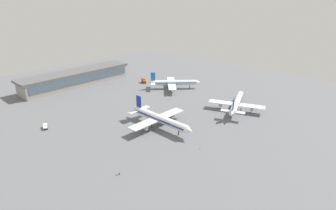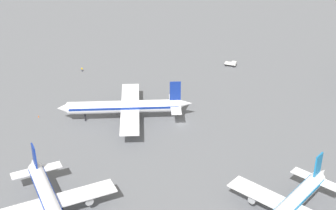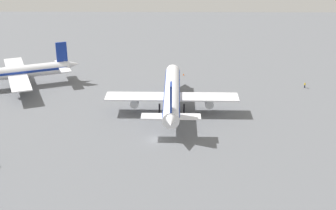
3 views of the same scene
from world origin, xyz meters
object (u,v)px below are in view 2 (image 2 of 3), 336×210
at_px(airplane_at_gate, 51,205).
at_px(safety_cone_near_gate, 39,116).
at_px(ground_crew_worker, 82,69).
at_px(airplane_taxiing, 126,107).
at_px(pushback_tractor, 231,64).
at_px(airplane_distant, 287,209).

xyz_separation_m(airplane_at_gate, safety_cone_near_gate, (50.01, 11.23, -4.11)).
bearing_deg(ground_crew_worker, safety_cone_near_gate, 0.25).
bearing_deg(ground_crew_worker, airplane_at_gate, 17.67).
xyz_separation_m(airplane_taxiing, pushback_tractor, (40.14, -40.95, -3.73)).
distance_m(airplane_distant, safety_cone_near_gate, 85.32).
bearing_deg(airplane_at_gate, pushback_tractor, 124.40).
height_order(pushback_tractor, safety_cone_near_gate, pushback_tractor).
bearing_deg(pushback_tractor, airplane_distant, -68.22).
relative_size(airplane_taxiing, pushback_tractor, 8.84).
height_order(airplane_taxiing, safety_cone_near_gate, airplane_taxiing).
relative_size(airplane_distant, ground_crew_worker, 18.45).
relative_size(ground_crew_worker, safety_cone_near_gate, 2.78).
xyz_separation_m(airplane_at_gate, airplane_distant, (-4.97, -53.89, -0.07)).
xyz_separation_m(airplane_at_gate, airplane_taxiing, (46.47, -16.95, 0.29)).
bearing_deg(ground_crew_worker, airplane_taxiing, 41.42).
xyz_separation_m(pushback_tractor, ground_crew_worker, (-1.32, 58.20, -0.12)).
distance_m(airplane_at_gate, ground_crew_worker, 85.36).
bearing_deg(safety_cone_near_gate, ground_crew_worker, -17.21).
height_order(airplane_at_gate, airplane_taxiing, airplane_taxiing).
distance_m(airplane_at_gate, safety_cone_near_gate, 51.42).
relative_size(airplane_at_gate, ground_crew_worker, 22.81).
distance_m(airplane_taxiing, safety_cone_near_gate, 28.74).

